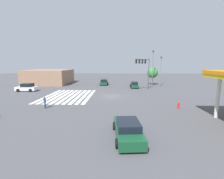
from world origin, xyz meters
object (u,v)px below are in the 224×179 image
at_px(street_light_pole_a, 161,69).
at_px(car_1, 27,88).
at_px(car_0, 128,129).
at_px(street_light_pole_b, 153,66).
at_px(car_3, 134,85).
at_px(tree_corner_a, 152,73).
at_px(traffic_signal_mast, 144,66).
at_px(car_2, 104,82).
at_px(fire_hydrant, 179,105).
at_px(pedestrian, 45,102).

bearing_deg(street_light_pole_a, car_1, -76.33).
relative_size(car_0, street_light_pole_b, 0.55).
relative_size(car_3, tree_corner_a, 0.93).
xyz_separation_m(car_0, car_1, (-20.11, -19.92, 0.10)).
relative_size(traffic_signal_mast, tree_corner_a, 1.45).
xyz_separation_m(car_3, street_light_pole_b, (-1.52, 4.67, 4.63)).
bearing_deg(traffic_signal_mast, car_2, -84.77).
height_order(traffic_signal_mast, fire_hydrant, traffic_signal_mast).
xyz_separation_m(traffic_signal_mast, pedestrian, (14.75, -15.57, -4.37)).
height_order(tree_corner_a, fire_hydrant, tree_corner_a).
height_order(traffic_signal_mast, car_1, traffic_signal_mast).
height_order(car_3, pedestrian, pedestrian).
relative_size(car_1, pedestrian, 2.67).
bearing_deg(car_0, fire_hydrant, -46.49).
distance_m(traffic_signal_mast, fire_hydrant, 15.45).
height_order(street_light_pole_a, fire_hydrant, street_light_pole_a).
bearing_deg(traffic_signal_mast, pedestrian, -1.55).
relative_size(traffic_signal_mast, car_3, 1.55).
relative_size(car_0, car_3, 1.10).
distance_m(traffic_signal_mast, pedestrian, 21.89).
distance_m(car_1, car_2, 18.82).
bearing_deg(street_light_pole_b, street_light_pole_a, 101.35).
bearing_deg(pedestrian, fire_hydrant, -41.50).
bearing_deg(tree_corner_a, street_light_pole_a, 21.08).
relative_size(pedestrian, tree_corner_a, 0.33).
distance_m(car_1, car_3, 24.17).
height_order(car_1, fire_hydrant, car_1).
relative_size(car_2, street_light_pole_a, 0.56).
bearing_deg(tree_corner_a, fire_hydrant, -5.04).
distance_m(car_0, car_1, 28.31).
distance_m(pedestrian, tree_corner_a, 30.21).
relative_size(car_3, street_light_pole_b, 0.50).
bearing_deg(fire_hydrant, street_light_pole_b, 176.81).
bearing_deg(car_0, car_2, 3.69).
height_order(car_1, car_2, car_1).
xyz_separation_m(traffic_signal_mast, fire_hydrant, (14.56, 1.88, -4.81)).
bearing_deg(car_1, fire_hydrant, 155.47).
relative_size(street_light_pole_a, tree_corner_a, 1.57).
relative_size(car_1, car_2, 0.99).
height_order(pedestrian, street_light_pole_b, street_light_pole_b).
bearing_deg(car_0, traffic_signal_mast, -17.55).
bearing_deg(pedestrian, street_light_pole_a, 1.53).
distance_m(car_0, pedestrian, 12.82).
bearing_deg(traffic_signal_mast, fire_hydrant, 52.34).
bearing_deg(street_light_pole_a, pedestrian, -46.33).
distance_m(car_0, car_2, 30.73).
relative_size(car_1, fire_hydrant, 4.89).
height_order(car_0, car_2, car_2).
relative_size(car_1, car_3, 0.93).
xyz_separation_m(car_1, car_3, (-5.43, 23.55, -0.08)).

